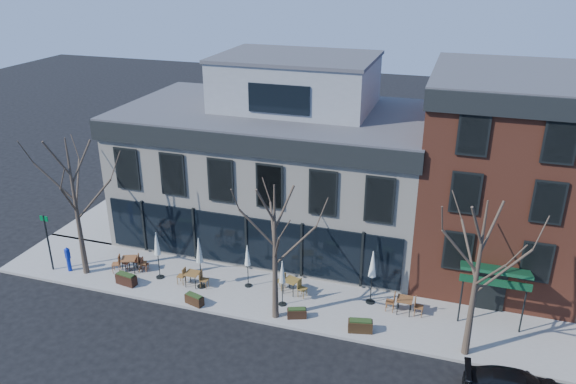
% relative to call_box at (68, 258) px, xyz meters
% --- Properties ---
extents(ground, '(120.00, 120.00, 0.00)m').
position_rel_call_box_xyz_m(ground, '(9.51, 3.31, -0.93)').
color(ground, black).
rests_on(ground, ground).
extents(sidewalk_front, '(33.50, 4.70, 0.15)m').
position_rel_call_box_xyz_m(sidewalk_front, '(12.76, 1.16, -0.86)').
color(sidewalk_front, gray).
rests_on(sidewalk_front, ground).
extents(sidewalk_side, '(4.50, 12.00, 0.15)m').
position_rel_call_box_xyz_m(sidewalk_side, '(-1.74, 9.31, -0.86)').
color(sidewalk_side, gray).
rests_on(sidewalk_side, ground).
extents(corner_building, '(18.39, 10.39, 11.10)m').
position_rel_call_box_xyz_m(corner_building, '(9.58, 8.38, 3.79)').
color(corner_building, silver).
rests_on(corner_building, ground).
extents(red_brick_building, '(8.20, 11.78, 11.18)m').
position_rel_call_box_xyz_m(red_brick_building, '(22.51, 8.29, 4.70)').
color(red_brick_building, brown).
rests_on(red_brick_building, ground).
extents(tree_corner, '(3.93, 3.98, 7.92)m').
position_rel_call_box_xyz_m(tree_corner, '(1.02, 0.11, 3.31)').
color(tree_corner, '#382B21').
rests_on(tree_corner, sidewalk_front).
extents(tree_mid, '(3.50, 3.55, 7.04)m').
position_rel_call_box_xyz_m(tree_mid, '(12.52, -0.59, 2.86)').
color(tree_mid, '#382B21').
rests_on(tree_mid, sidewalk_front).
extents(tree_right, '(3.72, 3.77, 7.48)m').
position_rel_call_box_xyz_m(tree_right, '(21.52, -0.59, 3.09)').
color(tree_right, '#382B21').
rests_on(tree_right, sidewalk_front).
extents(sign_pole, '(0.50, 0.10, 3.40)m').
position_rel_call_box_xyz_m(sign_pole, '(-0.99, -0.19, 1.14)').
color(sign_pole, black).
rests_on(sign_pole, sidewalk_front).
extents(call_box, '(0.30, 0.29, 1.48)m').
position_rel_call_box_xyz_m(call_box, '(0.00, 0.00, 0.00)').
color(call_box, '#0B229A').
rests_on(call_box, sidewalk_front).
extents(cafe_set_0, '(1.99, 1.18, 1.03)m').
position_rel_call_box_xyz_m(cafe_set_0, '(3.29, 0.96, -0.25)').
color(cafe_set_0, brown).
rests_on(cafe_set_0, sidewalk_front).
extents(cafe_set_1, '(1.59, 0.69, 0.82)m').
position_rel_call_box_xyz_m(cafe_set_1, '(3.51, 1.20, -0.36)').
color(cafe_set_1, brown).
rests_on(cafe_set_1, sidewalk_front).
extents(cafe_set_2, '(1.81, 0.74, 0.96)m').
position_rel_call_box_xyz_m(cafe_set_2, '(7.34, 0.73, -0.29)').
color(cafe_set_2, brown).
rests_on(cafe_set_2, sidewalk_front).
extents(cafe_set_3, '(1.88, 0.92, 0.96)m').
position_rel_call_box_xyz_m(cafe_set_3, '(12.62, 1.67, -0.29)').
color(cafe_set_3, brown).
rests_on(cafe_set_3, sidewalk_front).
extents(cafe_set_5, '(1.89, 0.76, 1.00)m').
position_rel_call_box_xyz_m(cafe_set_5, '(18.51, 1.67, -0.27)').
color(cafe_set_5, brown).
rests_on(cafe_set_5, sidewalk_front).
extents(umbrella_0, '(0.45, 0.45, 2.79)m').
position_rel_call_box_xyz_m(umbrella_0, '(5.24, 0.89, 1.19)').
color(umbrella_0, black).
rests_on(umbrella_0, sidewalk_front).
extents(umbrella_1, '(0.47, 0.47, 2.95)m').
position_rel_call_box_xyz_m(umbrella_1, '(7.84, 0.73, 1.30)').
color(umbrella_1, black).
rests_on(umbrella_1, sidewalk_front).
extents(umbrella_2, '(0.40, 0.40, 2.49)m').
position_rel_call_box_xyz_m(umbrella_2, '(10.21, 1.58, 0.97)').
color(umbrella_2, black).
rests_on(umbrella_2, sidewalk_front).
extents(umbrella_3, '(0.41, 0.41, 2.54)m').
position_rel_call_box_xyz_m(umbrella_3, '(12.51, 0.48, 1.01)').
color(umbrella_3, black).
rests_on(umbrella_3, sidewalk_front).
extents(umbrella_4, '(0.48, 0.48, 2.99)m').
position_rel_call_box_xyz_m(umbrella_4, '(16.75, 2.05, 1.32)').
color(umbrella_4, black).
rests_on(umbrella_4, sidewalk_front).
extents(planter_0, '(1.20, 0.63, 0.64)m').
position_rel_call_box_xyz_m(planter_0, '(3.85, -0.26, -0.47)').
color(planter_0, black).
rests_on(planter_0, sidewalk_front).
extents(planter_1, '(1.07, 0.66, 0.56)m').
position_rel_call_box_xyz_m(planter_1, '(8.22, -0.84, -0.51)').
color(planter_1, '#311E10').
rests_on(planter_1, sidewalk_front).
extents(planter_2, '(1.01, 0.69, 0.53)m').
position_rel_call_box_xyz_m(planter_2, '(13.54, -0.35, -0.52)').
color(planter_2, black).
rests_on(planter_2, sidewalk_front).
extents(planter_3, '(1.22, 0.70, 0.64)m').
position_rel_call_box_xyz_m(planter_3, '(16.71, -0.49, -0.47)').
color(planter_3, '#312010').
rests_on(planter_3, sidewalk_front).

